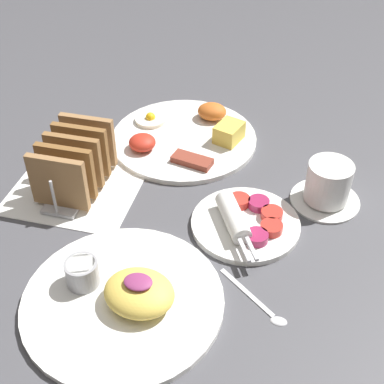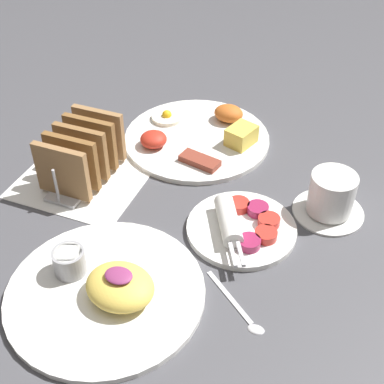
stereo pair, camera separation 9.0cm
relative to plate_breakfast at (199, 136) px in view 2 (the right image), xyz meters
name	(u,v)px [view 2 (the right image)]	position (x,y,z in m)	size (l,w,h in m)	color
ground_plane	(170,209)	(0.03, -0.21, -0.01)	(3.00, 3.00, 0.00)	#47474C
napkin_flat	(86,176)	(-0.15, -0.19, -0.01)	(0.22, 0.22, 0.00)	white
plate_breakfast	(199,136)	(0.00, 0.00, 0.00)	(0.29, 0.29, 0.05)	white
plate_condiments	(241,226)	(0.16, -0.22, 0.00)	(0.18, 0.19, 0.04)	white
plate_foreground	(106,288)	(0.02, -0.42, 0.00)	(0.29, 0.29, 0.06)	white
toast_rack	(82,154)	(-0.15, -0.19, 0.04)	(0.10, 0.18, 0.10)	#B7B7BC
coffee_cup	(331,196)	(0.28, -0.12, 0.03)	(0.12, 0.12, 0.08)	white
teaspoon	(242,311)	(0.21, -0.38, -0.01)	(0.11, 0.08, 0.01)	silver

